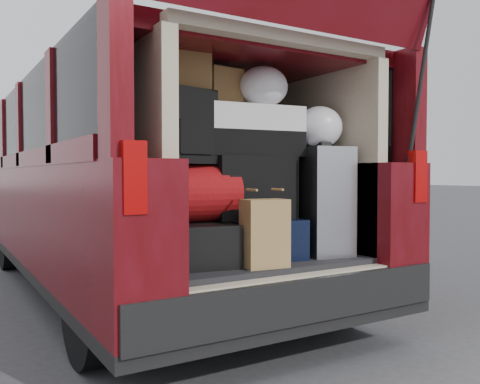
{
  "coord_description": "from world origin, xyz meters",
  "views": [
    {
      "loc": [
        -1.56,
        -2.32,
        1.03
      ],
      "look_at": [
        -0.03,
        0.2,
        0.93
      ],
      "focal_mm": 38.0,
      "sensor_mm": 36.0,
      "label": 1
    }
  ],
  "objects_px": {
    "twotone_duffel": "(244,132)",
    "red_duffel": "(191,193)",
    "black_soft_case": "(249,187)",
    "kraft_bag": "(265,233)",
    "black_hardshell": "(189,243)",
    "backpack": "(188,127)",
    "navy_hardshell": "(256,237)",
    "silver_roller": "(318,201)"
  },
  "relations": [
    {
      "from": "twotone_duffel",
      "to": "red_duffel",
      "type": "bearing_deg",
      "value": -165.76
    },
    {
      "from": "backpack",
      "to": "black_soft_case",
      "type": "bearing_deg",
      "value": -5.78
    },
    {
      "from": "navy_hardshell",
      "to": "silver_roller",
      "type": "relative_size",
      "value": 0.81
    },
    {
      "from": "red_duffel",
      "to": "backpack",
      "type": "height_order",
      "value": "backpack"
    },
    {
      "from": "kraft_bag",
      "to": "black_hardshell",
      "type": "bearing_deg",
      "value": 138.55
    },
    {
      "from": "navy_hardshell",
      "to": "twotone_duffel",
      "type": "distance_m",
      "value": 0.62
    },
    {
      "from": "silver_roller",
      "to": "red_duffel",
      "type": "height_order",
      "value": "silver_roller"
    },
    {
      "from": "silver_roller",
      "to": "red_duffel",
      "type": "bearing_deg",
      "value": -177.44
    },
    {
      "from": "navy_hardshell",
      "to": "backpack",
      "type": "xyz_separation_m",
      "value": [
        -0.46,
        -0.04,
        0.62
      ]
    },
    {
      "from": "black_soft_case",
      "to": "kraft_bag",
      "type": "bearing_deg",
      "value": -105.78
    },
    {
      "from": "silver_roller",
      "to": "kraft_bag",
      "type": "height_order",
      "value": "silver_roller"
    },
    {
      "from": "twotone_duffel",
      "to": "backpack",
      "type": "bearing_deg",
      "value": -162.24
    },
    {
      "from": "black_hardshell",
      "to": "backpack",
      "type": "distance_m",
      "value": 0.63
    },
    {
      "from": "navy_hardshell",
      "to": "twotone_duffel",
      "type": "bearing_deg",
      "value": 157.37
    },
    {
      "from": "kraft_bag",
      "to": "black_soft_case",
      "type": "distance_m",
      "value": 0.41
    },
    {
      "from": "red_duffel",
      "to": "black_soft_case",
      "type": "height_order",
      "value": "black_soft_case"
    },
    {
      "from": "black_hardshell",
      "to": "navy_hardshell",
      "type": "distance_m",
      "value": 0.44
    },
    {
      "from": "red_duffel",
      "to": "kraft_bag",
      "type": "bearing_deg",
      "value": -47.15
    },
    {
      "from": "black_hardshell",
      "to": "backpack",
      "type": "height_order",
      "value": "backpack"
    },
    {
      "from": "black_soft_case",
      "to": "twotone_duffel",
      "type": "height_order",
      "value": "twotone_duffel"
    },
    {
      "from": "silver_roller",
      "to": "backpack",
      "type": "bearing_deg",
      "value": -175.26
    },
    {
      "from": "navy_hardshell",
      "to": "backpack",
      "type": "height_order",
      "value": "backpack"
    },
    {
      "from": "black_hardshell",
      "to": "kraft_bag",
      "type": "relative_size",
      "value": 1.58
    },
    {
      "from": "silver_roller",
      "to": "black_hardshell",
      "type": "bearing_deg",
      "value": -177.93
    },
    {
      "from": "kraft_bag",
      "to": "twotone_duffel",
      "type": "xyz_separation_m",
      "value": [
        0.09,
        0.36,
        0.55
      ]
    },
    {
      "from": "backpack",
      "to": "twotone_duffel",
      "type": "bearing_deg",
      "value": -0.52
    },
    {
      "from": "silver_roller",
      "to": "twotone_duffel",
      "type": "relative_size",
      "value": 0.99
    },
    {
      "from": "navy_hardshell",
      "to": "red_duffel",
      "type": "xyz_separation_m",
      "value": [
        -0.43,
        -0.01,
        0.27
      ]
    },
    {
      "from": "navy_hardshell",
      "to": "silver_roller",
      "type": "height_order",
      "value": "silver_roller"
    },
    {
      "from": "red_duffel",
      "to": "twotone_duffel",
      "type": "bearing_deg",
      "value": 9.04
    },
    {
      "from": "red_duffel",
      "to": "twotone_duffel",
      "type": "xyz_separation_m",
      "value": [
        0.37,
        0.05,
        0.35
      ]
    },
    {
      "from": "black_hardshell",
      "to": "backpack",
      "type": "bearing_deg",
      "value": -106.85
    },
    {
      "from": "red_duffel",
      "to": "backpack",
      "type": "bearing_deg",
      "value": -134.95
    },
    {
      "from": "navy_hardshell",
      "to": "silver_roller",
      "type": "distance_m",
      "value": 0.45
    },
    {
      "from": "black_hardshell",
      "to": "red_duffel",
      "type": "xyz_separation_m",
      "value": [
        0.01,
        -0.01,
        0.27
      ]
    },
    {
      "from": "black_hardshell",
      "to": "navy_hardshell",
      "type": "relative_size",
      "value": 1.07
    },
    {
      "from": "navy_hardshell",
      "to": "black_soft_case",
      "type": "xyz_separation_m",
      "value": [
        -0.05,
        -0.0,
        0.29
      ]
    },
    {
      "from": "navy_hardshell",
      "to": "kraft_bag",
      "type": "height_order",
      "value": "kraft_bag"
    },
    {
      "from": "silver_roller",
      "to": "black_soft_case",
      "type": "xyz_separation_m",
      "value": [
        -0.43,
        0.1,
        0.08
      ]
    },
    {
      "from": "navy_hardshell",
      "to": "red_duffel",
      "type": "relative_size",
      "value": 1.08
    },
    {
      "from": "black_hardshell",
      "to": "navy_hardshell",
      "type": "xyz_separation_m",
      "value": [
        0.44,
        0.0,
        0.0
      ]
    },
    {
      "from": "red_duffel",
      "to": "backpack",
      "type": "relative_size",
      "value": 1.22
    }
  ]
}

